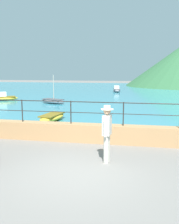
% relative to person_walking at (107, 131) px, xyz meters
% --- Properties ---
extents(ground_plane, '(120.00, 120.00, 0.00)m').
position_rel_person_walking_xyz_m(ground_plane, '(-0.67, -1.05, -0.98)').
color(ground_plane, slate).
extents(promenade_wall, '(20.00, 0.56, 0.70)m').
position_rel_person_walking_xyz_m(promenade_wall, '(-0.67, 2.15, -0.63)').
color(promenade_wall, tan).
rests_on(promenade_wall, ground).
extents(railing, '(18.44, 0.04, 0.90)m').
position_rel_person_walking_xyz_m(railing, '(-0.67, 2.15, 0.35)').
color(railing, '#282623').
rests_on(railing, promenade_wall).
extents(lake_water, '(64.00, 44.32, 0.06)m').
position_rel_person_walking_xyz_m(lake_water, '(-0.67, 24.79, -0.95)').
color(lake_water, teal).
rests_on(lake_water, ground).
extents(person_walking, '(0.38, 0.57, 1.75)m').
position_rel_person_walking_xyz_m(person_walking, '(0.00, 0.00, 0.00)').
color(person_walking, beige).
rests_on(person_walking, ground).
extents(boat_0, '(2.47, 1.75, 2.32)m').
position_rel_person_walking_xyz_m(boat_0, '(-6.09, 12.74, -0.71)').
color(boat_0, gray).
rests_on(boat_0, lake_water).
extents(boat_2, '(1.27, 2.42, 0.76)m').
position_rel_person_walking_xyz_m(boat_2, '(-1.96, 25.18, -0.65)').
color(boat_2, gray).
rests_on(boat_2, lake_water).
extents(boat_4, '(2.42, 2.00, 0.76)m').
position_rel_person_walking_xyz_m(boat_4, '(-11.10, 13.89, -0.65)').
color(boat_4, gold).
rests_on(boat_4, lake_water).
extents(boat_6, '(1.18, 2.39, 0.36)m').
position_rel_person_walking_xyz_m(boat_6, '(-3.72, 5.70, -0.72)').
color(boat_6, gold).
rests_on(boat_6, lake_water).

